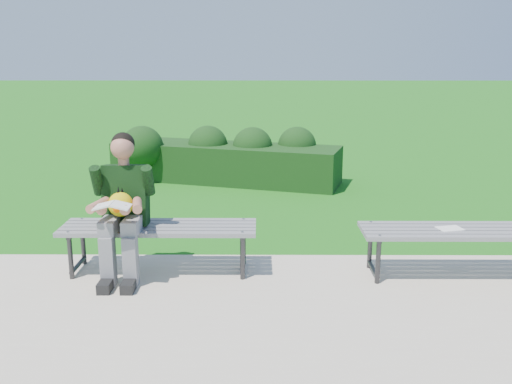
% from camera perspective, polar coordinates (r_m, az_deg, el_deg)
% --- Properties ---
extents(ground, '(80.00, 80.00, 0.00)m').
position_cam_1_polar(ground, '(5.87, -1.93, -6.48)').
color(ground, '#296616').
rests_on(ground, ground).
extents(walkway, '(30.00, 3.50, 0.02)m').
position_cam_1_polar(walkway, '(4.26, -2.86, -14.47)').
color(walkway, beige).
rests_on(walkway, ground).
extents(hedge, '(3.79, 1.94, 0.91)m').
position_cam_1_polar(hedge, '(9.25, -3.28, 3.50)').
color(hedge, '#174312').
rests_on(hedge, ground).
extents(bench_left, '(1.80, 0.50, 0.46)m').
position_cam_1_polar(bench_left, '(5.38, -9.66, -3.87)').
color(bench_left, gray).
rests_on(bench_left, walkway).
extents(bench_right, '(1.80, 0.50, 0.46)m').
position_cam_1_polar(bench_right, '(5.53, 19.76, -4.03)').
color(bench_right, gray).
rests_on(bench_right, walkway).
extents(seated_boy, '(0.56, 0.76, 1.31)m').
position_cam_1_polar(seated_boy, '(5.28, -13.17, -1.03)').
color(seated_boy, slate).
rests_on(seated_boy, walkway).
extents(paper_sheet, '(0.25, 0.21, 0.01)m').
position_cam_1_polar(paper_sheet, '(5.48, 18.82, -3.48)').
color(paper_sheet, white).
rests_on(paper_sheet, bench_right).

